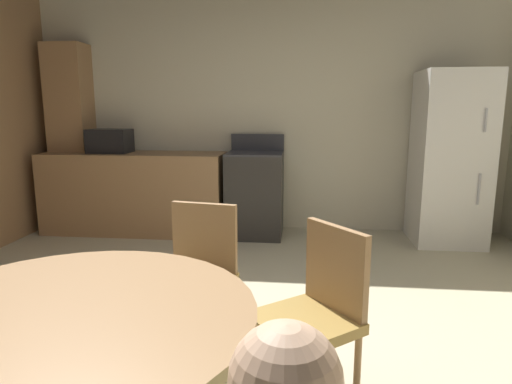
{
  "coord_description": "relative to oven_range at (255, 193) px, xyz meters",
  "views": [
    {
      "loc": [
        0.38,
        -2.07,
        1.39
      ],
      "look_at": [
        0.09,
        0.69,
        0.86
      ],
      "focal_mm": 30.85,
      "sensor_mm": 36.0,
      "label": 1
    }
  ],
  "objects": [
    {
      "name": "microwave",
      "position": [
        -1.62,
        -0.0,
        0.56
      ],
      "size": [
        0.44,
        0.32,
        0.26
      ],
      "primitive_type": "cube",
      "color": "black",
      "rests_on": "kitchen_counter"
    },
    {
      "name": "pantry_column",
      "position": [
        -2.15,
        0.18,
        0.58
      ],
      "size": [
        0.44,
        0.36,
        2.1
      ],
      "primitive_type": "cube",
      "color": "#9E754C",
      "rests_on": "ground"
    },
    {
      "name": "chair_north",
      "position": [
        -0.06,
        -2.47,
        0.03
      ],
      "size": [
        0.46,
        0.46,
        0.87
      ],
      "rotation": [
        0.0,
        0.0,
        4.54
      ],
      "color": "#9E754C",
      "rests_on": "ground"
    },
    {
      "name": "kitchen_counter",
      "position": [
        -1.36,
        -0.0,
        -0.02
      ],
      "size": [
        2.02,
        0.6,
        0.9
      ],
      "primitive_type": "cube",
      "color": "#9E754C",
      "rests_on": "ground"
    },
    {
      "name": "refrigerator",
      "position": [
        2.01,
        -0.05,
        0.41
      ],
      "size": [
        0.68,
        0.68,
        1.76
      ],
      "color": "white",
      "rests_on": "ground"
    },
    {
      "name": "oven_range",
      "position": [
        0.0,
        0.0,
        0.0
      ],
      "size": [
        0.6,
        0.6,
        1.1
      ],
      "color": "#2D2B28",
      "rests_on": "ground"
    },
    {
      "name": "ground_plane",
      "position": [
        0.12,
        -2.64,
        -0.47
      ],
      "size": [
        14.0,
        14.0,
        0.0
      ],
      "primitive_type": "plane",
      "color": "beige"
    },
    {
      "name": "wall_back",
      "position": [
        0.12,
        0.4,
        0.88
      ],
      "size": [
        5.58,
        0.12,
        2.7
      ],
      "primitive_type": "cube",
      "color": "beige",
      "rests_on": "ground"
    },
    {
      "name": "dining_table",
      "position": [
        -0.23,
        -3.49,
        0.14
      ],
      "size": [
        1.22,
        1.22,
        0.76
      ],
      "color": "#9E754C",
      "rests_on": "ground"
    },
    {
      "name": "chair_northeast",
      "position": [
        0.58,
        -2.84,
        0.03
      ],
      "size": [
        0.56,
        0.56,
        0.87
      ],
      "rotation": [
        0.0,
        0.0,
        3.82
      ],
      "color": "#9E754C",
      "rests_on": "ground"
    }
  ]
}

